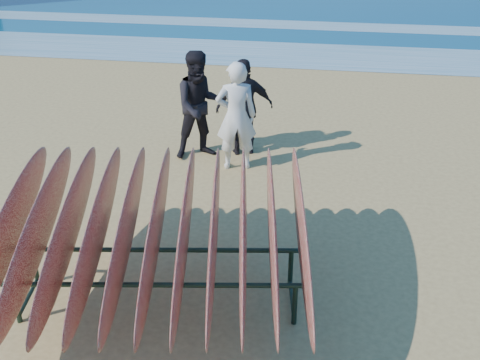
{
  "coord_description": "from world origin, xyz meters",
  "views": [
    {
      "loc": [
        1.01,
        -5.7,
        4.34
      ],
      "look_at": [
        0.0,
        0.8,
        0.95
      ],
      "focal_mm": 45.0,
      "sensor_mm": 36.0,
      "label": 1
    }
  ],
  "objects": [
    {
      "name": "foam_far",
      "position": [
        0.0,
        13.5,
        0.01
      ],
      "size": [
        160.0,
        160.0,
        0.0
      ],
      "primitive_type": "plane",
      "color": "white",
      "rests_on": "ground"
    },
    {
      "name": "person_dark_b",
      "position": [
        -0.37,
        3.68,
        0.82
      ],
      "size": [
        1.04,
        0.7,
        1.65
      ],
      "primitive_type": "imported",
      "rotation": [
        0.0,
        0.0,
        3.48
      ],
      "color": "black",
      "rests_on": "ground"
    },
    {
      "name": "person_white",
      "position": [
        -0.42,
        3.09,
        0.89
      ],
      "size": [
        0.73,
        0.57,
        1.78
      ],
      "primitive_type": "imported",
      "rotation": [
        0.0,
        0.0,
        3.39
      ],
      "color": "silver",
      "rests_on": "ground"
    },
    {
      "name": "foam_near",
      "position": [
        0.0,
        10.0,
        0.01
      ],
      "size": [
        160.0,
        160.0,
        0.0
      ],
      "primitive_type": "plane",
      "color": "white",
      "rests_on": "ground"
    },
    {
      "name": "person_dark_a",
      "position": [
        -1.07,
        3.43,
        0.91
      ],
      "size": [
        1.1,
        1.01,
        1.81
      ],
      "primitive_type": "imported",
      "rotation": [
        0.0,
        0.0,
        0.47
      ],
      "color": "black",
      "rests_on": "ground"
    },
    {
      "name": "ground",
      "position": [
        0.0,
        0.0,
        0.0
      ],
      "size": [
        120.0,
        120.0,
        0.0
      ],
      "primitive_type": "plane",
      "color": "tan",
      "rests_on": "ground"
    },
    {
      "name": "surfboard_rack",
      "position": [
        -0.7,
        -0.52,
        0.94
      ],
      "size": [
        3.59,
        3.51,
        1.53
      ],
      "rotation": [
        0.0,
        0.0,
        0.15
      ],
      "color": "#1B2C22",
      "rests_on": "ground"
    }
  ]
}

